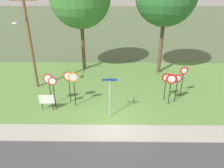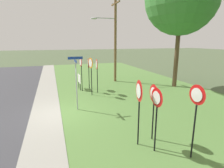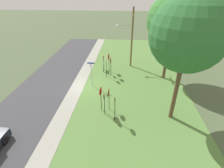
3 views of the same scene
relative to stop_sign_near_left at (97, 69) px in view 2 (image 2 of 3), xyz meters
The scene contains 14 objects.
ground_plane 4.93m from the stop_sign_near_left, 40.59° to the right, with size 160.00×160.00×0.00m, color #4C5B3D.
sidewalk_strip 5.43m from the stop_sign_near_left, 47.45° to the right, with size 44.00×1.60×0.06m, color #99968C.
grass_median 4.99m from the stop_sign_near_left, 41.60° to the left, with size 44.00×12.00×0.04m, color #567F3D.
stop_sign_near_left is the anchor object (origin of this frame).
stop_sign_near_right 1.39m from the stop_sign_near_left, 130.48° to the right, with size 0.61×0.12×2.63m.
stop_sign_far_left 1.44m from the stop_sign_near_left, 164.79° to the right, with size 0.79×0.15×2.57m.
stop_sign_far_center 0.75m from the stop_sign_near_left, 49.23° to the right, with size 0.74×0.16×2.78m.
yield_sign_near_left 9.00m from the stop_sign_near_left, ahead, with size 0.66×0.11×2.60m.
yield_sign_near_right 7.45m from the stop_sign_near_left, ahead, with size 0.72×0.12×2.32m.
yield_sign_far_left 7.62m from the stop_sign_near_left, ahead, with size 0.80×0.17×2.57m.
yield_sign_far_right 8.20m from the stop_sign_near_left, ahead, with size 0.67×0.10×2.39m.
street_name_post 3.70m from the stop_sign_near_left, 32.17° to the right, with size 0.96×0.82×3.10m.
utility_pole 5.09m from the stop_sign_near_left, 144.02° to the left, with size 2.10×2.46×8.33m.
notice_board 2.16m from the stop_sign_near_left, 141.94° to the right, with size 1.10×0.07×1.25m.
Camera 2 is at (9.88, -0.28, 3.97)m, focal length 29.03 mm.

